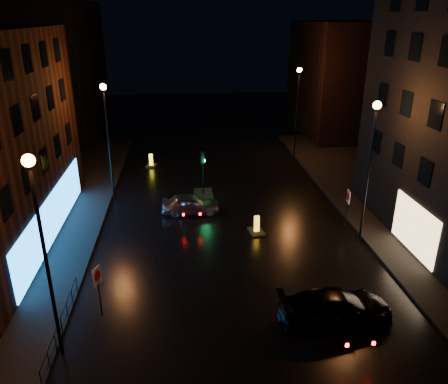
{
  "coord_description": "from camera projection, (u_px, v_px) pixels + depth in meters",
  "views": [
    {
      "loc": [
        -2.71,
        -16.4,
        12.65
      ],
      "look_at": [
        -0.28,
        7.64,
        2.8
      ],
      "focal_mm": 35.0,
      "sensor_mm": 36.0,
      "label": 1
    }
  ],
  "objects": [
    {
      "name": "road_sign_left",
      "position": [
        98.0,
        280.0,
        19.07
      ],
      "size": [
        0.27,
        0.59,
        2.51
      ],
      "rotation": [
        0.0,
        0.0,
        -0.37
      ],
      "color": "black",
      "rests_on": "ground"
    },
    {
      "name": "road_sign_right",
      "position": [
        348.0,
        200.0,
        27.34
      ],
      "size": [
        0.12,
        0.61,
        2.5
      ],
      "rotation": [
        0.0,
        0.0,
        3.05
      ],
      "color": "black",
      "rests_on": "ground"
    },
    {
      "name": "street_lamp_lfar",
      "position": [
        107.0,
        125.0,
        30.21
      ],
      "size": [
        0.44,
        0.44,
        8.37
      ],
      "color": "black",
      "rests_on": "ground"
    },
    {
      "name": "street_lamp_rfar",
      "position": [
        298.0,
        100.0,
        39.03
      ],
      "size": [
        0.44,
        0.44,
        8.37
      ],
      "color": "black",
      "rests_on": "ground"
    },
    {
      "name": "guard_railing",
      "position": [
        61.0,
        322.0,
        18.19
      ],
      "size": [
        0.05,
        6.04,
        1.0
      ],
      "color": "black",
      "rests_on": "ground"
    },
    {
      "name": "traffic_signal",
      "position": [
        203.0,
        189.0,
        32.74
      ],
      "size": [
        1.4,
        2.4,
        3.45
      ],
      "color": "black",
      "rests_on": "ground"
    },
    {
      "name": "building_far_left",
      "position": [
        58.0,
        69.0,
        48.25
      ],
      "size": [
        8.0,
        16.0,
        14.0
      ],
      "primitive_type": "cube",
      "color": "black",
      "rests_on": "ground"
    },
    {
      "name": "pavement_right",
      "position": [
        438.0,
        220.0,
        28.79
      ],
      "size": [
        12.0,
        44.0,
        0.15
      ],
      "primitive_type": "cube",
      "color": "black",
      "rests_on": "ground"
    },
    {
      "name": "bollard_near",
      "position": [
        257.0,
        229.0,
        27.19
      ],
      "size": [
        1.03,
        1.4,
        1.12
      ],
      "rotation": [
        0.0,
        0.0,
        0.15
      ],
      "color": "black",
      "rests_on": "ground"
    },
    {
      "name": "street_lamp_rnear",
      "position": [
        371.0,
        152.0,
        24.3
      ],
      "size": [
        0.44,
        0.44,
        8.37
      ],
      "color": "black",
      "rests_on": "ground"
    },
    {
      "name": "bollard_far",
      "position": [
        151.0,
        164.0,
        39.11
      ],
      "size": [
        1.05,
        1.41,
        1.13
      ],
      "rotation": [
        0.0,
        0.0,
        -0.15
      ],
      "color": "black",
      "rests_on": "ground"
    },
    {
      "name": "dark_sedan",
      "position": [
        336.0,
        307.0,
        19.16
      ],
      "size": [
        5.2,
        2.4,
        1.47
      ],
      "primitive_type": "imported",
      "rotation": [
        0.0,
        0.0,
        1.64
      ],
      "color": "black",
      "rests_on": "ground"
    },
    {
      "name": "silver_hatchback",
      "position": [
        191.0,
        204.0,
        29.8
      ],
      "size": [
        3.94,
        1.6,
        1.34
      ],
      "primitive_type": "imported",
      "rotation": [
        0.0,
        0.0,
        1.57
      ],
      "color": "#9D9FA5",
      "rests_on": "ground"
    },
    {
      "name": "building_far_right",
      "position": [
        338.0,
        79.0,
        48.75
      ],
      "size": [
        8.0,
        14.0,
        12.0
      ],
      "primitive_type": "cube",
      "color": "black",
      "rests_on": "ground"
    },
    {
      "name": "ground",
      "position": [
        247.0,
        310.0,
        20.14
      ],
      "size": [
        120.0,
        120.0,
        0.0
      ],
      "primitive_type": "plane",
      "color": "black",
      "rests_on": "ground"
    },
    {
      "name": "street_lamp_lnear",
      "position": [
        41.0,
        230.0,
        15.47
      ],
      "size": [
        0.44,
        0.44,
        8.37
      ],
      "color": "black",
      "rests_on": "ground"
    }
  ]
}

